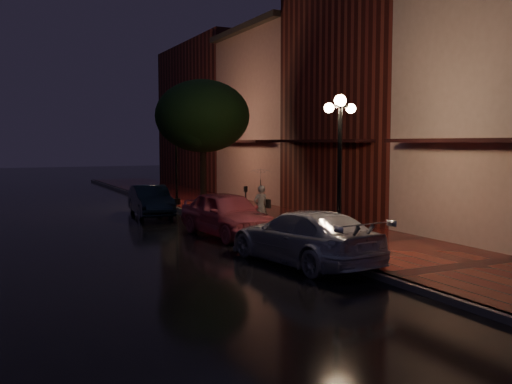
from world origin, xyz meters
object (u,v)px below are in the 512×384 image
pink_car (227,214)px  navy_car (151,201)px  parking_meter (246,200)px  street_tree (203,118)px  streetlamp_near (339,165)px  streetlamp_far (176,155)px  woman_with_umbrella (261,188)px  silver_car (304,237)px

pink_car → navy_car: 6.49m
navy_car → parking_meter: 4.88m
street_tree → navy_car: street_tree is taller
streetlamp_near → street_tree: 11.12m
streetlamp_far → woman_with_umbrella: 8.82m
woman_with_umbrella → street_tree: bearing=-93.7°
street_tree → streetlamp_far: bearing=94.9°
streetlamp_near → parking_meter: (0.65, 7.37, -1.64)m
woman_with_umbrella → parking_meter: woman_with_umbrella is taller
street_tree → pink_car: 7.06m
silver_car → parking_meter: size_ratio=3.67×
street_tree → streetlamp_near: bearing=-91.3°
pink_car → parking_meter: size_ratio=3.36×
street_tree → silver_car: 11.61m
woman_with_umbrella → pink_car: bearing=5.8°
street_tree → woman_with_umbrella: 6.34m
streetlamp_far → navy_car: size_ratio=1.07×
streetlamp_far → pink_car: (-1.14, -8.99, -1.84)m
pink_car → parking_meter: pink_car is taller
streetlamp_near → woman_with_umbrella: (0.25, 5.25, -1.03)m
street_tree → woman_with_umbrella: bearing=-90.1°
streetlamp_near → parking_meter: size_ratio=3.22×
parking_meter → silver_car: bearing=-111.8°
streetlamp_near → streetlamp_far: bearing=90.0°
street_tree → woman_with_umbrella: size_ratio=2.71×
streetlamp_near → streetlamp_far: same height
streetlamp_far → navy_car: bearing=-128.4°
silver_car → woman_with_umbrella: size_ratio=2.29×
parking_meter → streetlamp_near: bearing=-103.7°
streetlamp_far → street_tree: 3.44m
street_tree → pink_car: (-1.40, -5.98, -3.48)m
pink_car → parking_meter: (1.79, 2.35, 0.19)m
navy_car → silver_car: (0.95, -11.43, 0.05)m
pink_car → silver_car: 5.00m
silver_car → parking_meter: 7.55m
silver_car → navy_car: bearing=-92.8°
streetlamp_near → street_tree: size_ratio=0.74×
pink_car → streetlamp_near: bearing=-82.4°
streetlamp_far → woman_with_umbrella: streetlamp_far is taller
streetlamp_far → street_tree: street_tree is taller
streetlamp_far → navy_car: (-2.02, -2.55, -1.94)m
pink_car → streetlamp_far: bearing=77.5°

